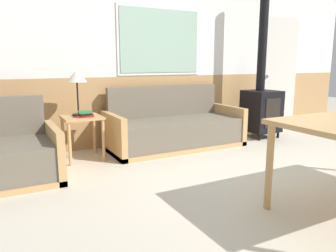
{
  "coord_description": "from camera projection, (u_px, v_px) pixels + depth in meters",
  "views": [
    {
      "loc": [
        -2.69,
        -1.96,
        1.22
      ],
      "look_at": [
        -1.08,
        1.08,
        0.55
      ],
      "focal_mm": 35.0,
      "sensor_mm": 36.0,
      "label": 1
    }
  ],
  "objects": [
    {
      "name": "table_lamp",
      "position": [
        77.0,
        78.0,
        4.08
      ],
      "size": [
        0.25,
        0.25,
        0.57
      ],
      "color": "black",
      "rests_on": "side_table"
    },
    {
      "name": "ground_plane",
      "position": [
        319.0,
        191.0,
        3.17
      ],
      "size": [
        16.0,
        16.0,
        0.0
      ],
      "primitive_type": "plane",
      "color": "beige"
    },
    {
      "name": "book_stack",
      "position": [
        85.0,
        114.0,
        4.05
      ],
      "size": [
        0.23,
        0.16,
        0.08
      ],
      "color": "#B22823",
      "rests_on": "side_table"
    },
    {
      "name": "couch",
      "position": [
        175.0,
        130.0,
        4.77
      ],
      "size": [
        1.96,
        0.83,
        0.87
      ],
      "color": "tan",
      "rests_on": "ground_plane"
    },
    {
      "name": "armchair",
      "position": [
        11.0,
        157.0,
        3.4
      ],
      "size": [
        0.96,
        0.87,
        0.85
      ],
      "rotation": [
        0.0,
        0.0,
        0.21
      ],
      "color": "tan",
      "rests_on": "ground_plane"
    },
    {
      "name": "side_table",
      "position": [
        82.0,
        125.0,
        4.13
      ],
      "size": [
        0.47,
        0.47,
        0.56
      ],
      "color": "tan",
      "rests_on": "ground_plane"
    },
    {
      "name": "wood_stove",
      "position": [
        262.0,
        99.0,
        5.36
      ],
      "size": [
        0.51,
        0.52,
        2.53
      ],
      "color": "black",
      "rests_on": "ground_plane"
    },
    {
      "name": "entry_door",
      "position": [
        278.0,
        73.0,
        6.16
      ],
      "size": [
        0.88,
        0.09,
        2.04
      ],
      "color": "silver",
      "rests_on": "ground_plane"
    },
    {
      "name": "wall_back",
      "position": [
        181.0,
        54.0,
        5.18
      ],
      "size": [
        7.2,
        0.09,
        2.7
      ],
      "color": "tan",
      "rests_on": "ground_plane"
    }
  ]
}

